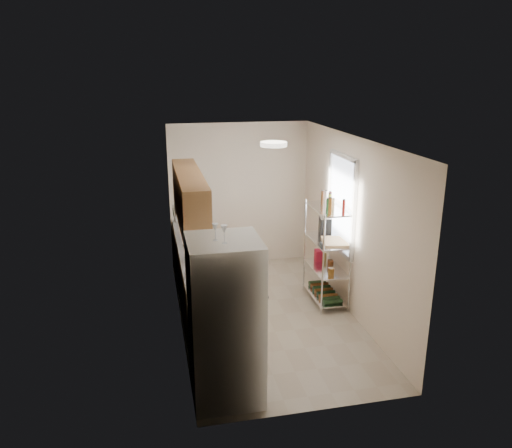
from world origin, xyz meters
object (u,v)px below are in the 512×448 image
Objects in this scene: rice_cooker at (198,254)px; frying_pan_large at (192,245)px; refrigerator at (225,321)px; espresso_machine at (325,225)px; cutting_board at (335,241)px.

rice_cooker is 0.93× the size of frying_pan_large.
refrigerator reaches higher than espresso_machine.
espresso_machine is (-0.02, 0.40, 0.13)m from cutting_board.
rice_cooker is at bearing -158.37° from espresso_machine.
refrigerator reaches higher than cutting_board.
refrigerator reaches higher than frying_pan_large.
rice_cooker is at bearing -179.59° from cutting_board.
cutting_board is at bearing 0.41° from rice_cooker.
cutting_board reaches higher than frying_pan_large.
frying_pan_large is at bearing 93.12° from refrigerator.
refrigerator is at bearing -120.33° from espresso_machine.
cutting_board is (2.08, -0.60, 0.10)m from frying_pan_large.
cutting_board is at bearing -77.64° from espresso_machine.
rice_cooker is 0.54× the size of cutting_board.
frying_pan_large is (-0.13, 2.47, 0.01)m from refrigerator.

